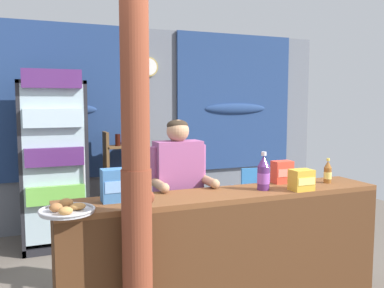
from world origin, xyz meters
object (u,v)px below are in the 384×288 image
Objects in this scene: soda_bottle_iced_tea at (328,172)px; snack_box_crackers at (282,172)px; drink_fridge at (53,152)px; soda_bottle_grape_soda at (263,174)px; plastic_lawn_chair at (253,194)px; shopkeeper at (178,186)px; snack_box_biscuit at (118,185)px; pastry_tray at (67,210)px; timber_post at (136,178)px; stall_counter at (232,246)px; snack_box_choco_powder at (301,180)px; bottle_shelf_rack at (124,179)px.

soda_bottle_iced_tea is 0.39m from snack_box_crackers.
drink_fridge is at bearing 135.21° from soda_bottle_iced_tea.
soda_bottle_grape_soda is 1.43× the size of soda_bottle_iced_tea.
snack_box_crackers is at bearing 158.02° from soda_bottle_iced_tea.
plastic_lawn_chair is at bearing -9.25° from drink_fridge.
shopkeeper is 0.72m from snack_box_biscuit.
shopkeeper is 1.12m from pastry_tray.
pastry_tray is (-2.47, -1.88, 0.52)m from plastic_lawn_chair.
soda_bottle_grape_soda is (1.11, 0.32, -0.10)m from timber_post.
timber_post is 0.49m from pastry_tray.
timber_post is (-0.80, -0.25, 0.63)m from stall_counter.
stall_counter is 8.45× the size of soda_bottle_grape_soda.
soda_bottle_grape_soda is at bearing -55.76° from drink_fridge.
snack_box_choco_powder is (0.58, -0.06, 0.48)m from stall_counter.
soda_bottle_iced_tea is at bearing -0.77° from snack_box_biscuit.
snack_box_crackers is (1.41, 0.50, -0.13)m from timber_post.
shopkeeper is 0.73m from soda_bottle_grape_soda.
pastry_tray is at bearing -170.30° from snack_box_crackers.
soda_bottle_iced_tea is 0.93× the size of snack_box_biscuit.
timber_post is 1.40m from snack_box_choco_powder.
plastic_lawn_chair is at bearing 70.06° from snack_box_choco_powder.
soda_bottle_grape_soda is (0.59, -2.42, 0.43)m from bottle_shelf_rack.
plastic_lawn_chair is 0.56× the size of shopkeeper.
snack_box_choco_powder is (0.27, -0.13, -0.05)m from soda_bottle_grape_soda.
bottle_shelf_rack is 2.73m from pastry_tray.
stall_counter is at bearing -157.44° from snack_box_crackers.
pastry_tray is at bearing 179.96° from snack_box_choco_powder.
snack_box_choco_powder reaches higher than stall_counter.
shopkeeper is (-1.51, -1.30, 0.48)m from plastic_lawn_chair.
plastic_lawn_chair is (1.26, 1.83, -0.09)m from stall_counter.
stall_counter is 1.02× the size of timber_post.
soda_bottle_grape_soda is at bearing -2.98° from snack_box_biscuit.
snack_box_crackers is at bearing -48.10° from drink_fridge.
snack_box_crackers is at bearing 4.84° from snack_box_biscuit.
snack_box_biscuit is (-0.56, -2.36, 0.42)m from bottle_shelf_rack.
stall_counter is 7.39× the size of pastry_tray.
soda_bottle_grape_soda is (1.46, -2.15, 0.01)m from drink_fridge.
soda_bottle_grape_soda is at bearing -148.77° from snack_box_crackers.
snack_box_biscuit is at bearing 177.02° from soda_bottle_grape_soda.
stall_counter is at bearing -8.82° from snack_box_biscuit.
shopkeeper is at bearing 31.11° from pastry_tray.
snack_box_biscuit reaches higher than stall_counter.
stall_counter is at bearing 17.25° from timber_post.
pastry_tray is (-1.78, 0.00, -0.06)m from snack_box_choco_powder.
soda_bottle_iced_tea is at bearing 22.51° from snack_box_choco_powder.
bottle_shelf_rack is (0.87, 0.28, -0.42)m from drink_fridge.
shopkeeper is at bearing 144.77° from snack_box_choco_powder.
shopkeeper is at bearing 33.38° from snack_box_biscuit.
soda_bottle_iced_tea reaches higher than plastic_lawn_chair.
bottle_shelf_rack is 2.53m from soda_bottle_grape_soda.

